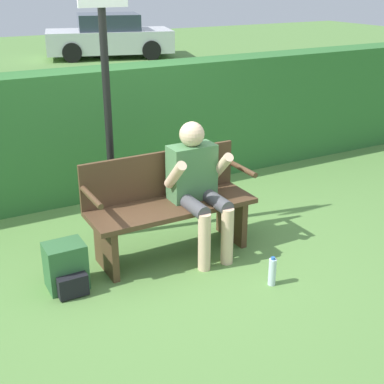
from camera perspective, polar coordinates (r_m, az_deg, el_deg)
name	(u,v)px	position (r m, az deg, el deg)	size (l,w,h in m)	color
ground_plane	(173,253)	(5.00, -2.07, -6.56)	(40.00, 40.00, 0.00)	#5B8942
hedge_back	(102,132)	(6.26, -9.55, 6.31)	(12.00, 0.48, 1.45)	#337033
park_bench	(169,205)	(4.85, -2.48, -1.37)	(1.52, 0.51, 0.92)	#513823
person_seated	(197,182)	(4.77, 0.59, 1.13)	(0.56, 0.60, 1.21)	#4C7F4C
backpack	(66,268)	(4.52, -13.25, -7.88)	(0.32, 0.35, 0.39)	#336638
water_bottle	(272,272)	(4.52, 8.55, -8.40)	(0.06, 0.06, 0.26)	silver
signpost	(107,88)	(4.92, -9.09, 10.90)	(0.44, 0.09, 2.50)	black
parked_car	(109,37)	(17.43, -8.84, 16.04)	(4.14, 2.73, 1.30)	silver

